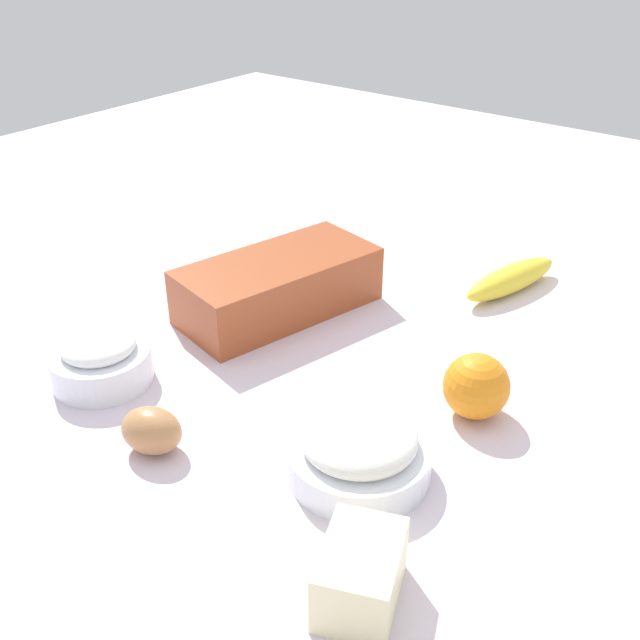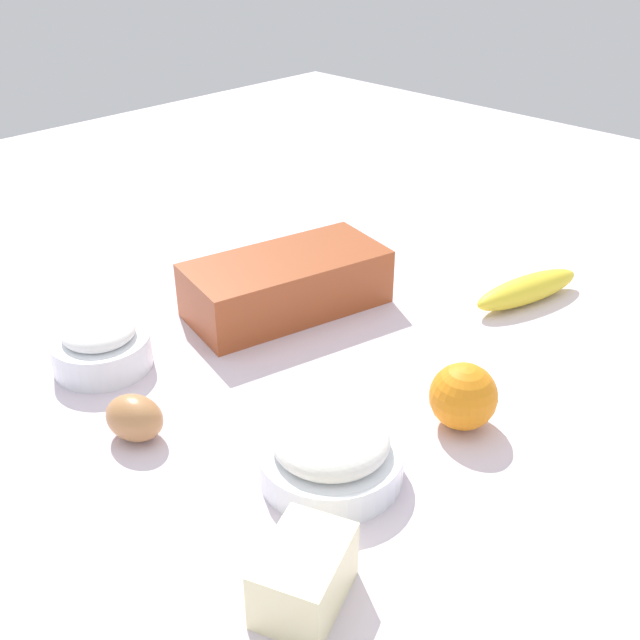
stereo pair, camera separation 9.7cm
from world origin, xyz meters
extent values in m
cube|color=silver|center=(0.00, 0.00, -0.01)|extent=(2.40, 2.40, 0.02)
cube|color=#9E4723|center=(0.04, 0.11, 0.04)|extent=(0.30, 0.19, 0.08)
cube|color=black|center=(0.04, 0.11, 0.04)|extent=(0.29, 0.18, 0.07)
cylinder|color=white|center=(-0.17, -0.18, 0.02)|extent=(0.15, 0.15, 0.03)
torus|color=white|center=(-0.17, -0.18, 0.03)|extent=(0.15, 0.15, 0.01)
ellipsoid|color=white|center=(-0.17, -0.18, 0.05)|extent=(0.12, 0.12, 0.04)
cylinder|color=white|center=(-0.22, 0.16, 0.02)|extent=(0.12, 0.12, 0.04)
torus|color=white|center=(-0.22, 0.16, 0.04)|extent=(0.12, 0.12, 0.01)
ellipsoid|color=white|center=(-0.22, 0.16, 0.05)|extent=(0.09, 0.09, 0.03)
ellipsoid|color=yellow|center=(0.30, -0.13, 0.02)|extent=(0.20, 0.09, 0.04)
sphere|color=orange|center=(-0.01, -0.23, 0.04)|extent=(0.08, 0.08, 0.08)
cube|color=#F4EDB2|center=(-0.30, -0.27, 0.03)|extent=(0.11, 0.09, 0.06)
ellipsoid|color=#B67B4A|center=(-0.27, 0.01, 0.03)|extent=(0.07, 0.08, 0.05)
camera|label=1|loc=(-0.66, -0.51, 0.52)|focal=42.06mm
camera|label=2|loc=(-0.60, -0.59, 0.52)|focal=42.06mm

